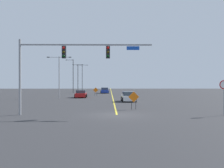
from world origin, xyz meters
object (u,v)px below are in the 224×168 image
(traffic_signal_assembly, at_px, (65,58))
(car_blue_approaching, at_px, (105,91))
(car_white_distant, at_px, (128,97))
(construction_sign_median_near, at_px, (96,90))
(stop_sign, at_px, (224,91))
(street_lamp_far_left, at_px, (78,76))
(car_red_passing, at_px, (81,94))
(street_lamp_far_right, at_px, (82,75))
(street_lamp_near_right, at_px, (73,75))
(street_lamp_mid_right, at_px, (59,73))
(construction_sign_median_far, at_px, (134,98))

(traffic_signal_assembly, height_order, car_blue_approaching, traffic_signal_assembly)
(car_white_distant, bearing_deg, construction_sign_median_near, 108.40)
(stop_sign, xyz_separation_m, street_lamp_far_left, (-18.57, 50.81, 2.61))
(car_blue_approaching, bearing_deg, car_red_passing, -101.82)
(street_lamp_far_right, bearing_deg, car_white_distant, -76.16)
(street_lamp_far_right, height_order, car_white_distant, street_lamp_far_right)
(stop_sign, bearing_deg, traffic_signal_assembly, 178.07)
(traffic_signal_assembly, height_order, stop_sign, traffic_signal_assembly)
(stop_sign, height_order, street_lamp_near_right, street_lamp_near_right)
(car_white_distant, bearing_deg, car_red_passing, 129.39)
(street_lamp_far_right, distance_m, construction_sign_median_near, 31.80)
(stop_sign, distance_m, construction_sign_median_near, 35.31)
(traffic_signal_assembly, relative_size, street_lamp_mid_right, 1.53)
(stop_sign, xyz_separation_m, construction_sign_median_far, (-7.18, 4.79, -0.91))
(stop_sign, bearing_deg, construction_sign_median_near, 110.90)
(construction_sign_median_near, height_order, construction_sign_median_far, construction_sign_median_far)
(street_lamp_mid_right, height_order, construction_sign_median_near, street_lamp_mid_right)
(car_white_distant, bearing_deg, street_lamp_far_right, 103.84)
(street_lamp_far_right, bearing_deg, street_lamp_mid_right, -89.85)
(car_red_passing, height_order, car_white_distant, car_white_distant)
(stop_sign, height_order, street_lamp_mid_right, street_lamp_mid_right)
(car_white_distant, bearing_deg, street_lamp_near_right, 112.23)
(street_lamp_far_left, height_order, car_blue_approaching, street_lamp_far_left)
(traffic_signal_assembly, xyz_separation_m, street_lamp_far_right, (-5.21, 63.45, 0.32))
(car_red_passing, height_order, car_blue_approaching, car_blue_approaching)
(construction_sign_median_far, height_order, car_blue_approaching, construction_sign_median_far)
(street_lamp_far_right, bearing_deg, traffic_signal_assembly, -85.31)
(street_lamp_far_right, height_order, street_lamp_mid_right, street_lamp_far_right)
(construction_sign_median_near, bearing_deg, street_lamp_near_right, 116.80)
(stop_sign, height_order, car_red_passing, stop_sign)
(construction_sign_median_near, relative_size, car_white_distant, 0.43)
(stop_sign, height_order, car_white_distant, stop_sign)
(street_lamp_far_right, xyz_separation_m, car_blue_approaching, (7.85, -19.01, -4.51))
(construction_sign_median_near, height_order, car_red_passing, construction_sign_median_near)
(street_lamp_far_left, distance_m, car_blue_approaching, 10.50)
(street_lamp_far_right, bearing_deg, street_lamp_far_left, -89.32)
(car_red_passing, relative_size, car_white_distant, 1.00)
(traffic_signal_assembly, distance_m, car_white_distant, 17.21)
(car_red_passing, relative_size, car_blue_approaching, 0.96)
(street_lamp_mid_right, distance_m, car_white_distant, 14.83)
(street_lamp_far_left, distance_m, street_lamp_mid_right, 26.85)
(street_lamp_near_right, distance_m, car_white_distant, 33.56)
(street_lamp_far_right, distance_m, car_white_distant, 49.78)
(street_lamp_near_right, bearing_deg, car_white_distant, -67.77)
(street_lamp_far_right, bearing_deg, stop_sign, -73.67)
(street_lamp_far_right, xyz_separation_m, construction_sign_median_far, (11.55, -59.12, -4.01))
(street_lamp_far_right, xyz_separation_m, car_red_passing, (3.81, -38.33, -4.54))
(street_lamp_mid_right, bearing_deg, street_lamp_far_left, 89.89)
(street_lamp_near_right, bearing_deg, street_lamp_mid_right, -87.87)
(street_lamp_far_right, distance_m, car_blue_approaching, 21.06)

